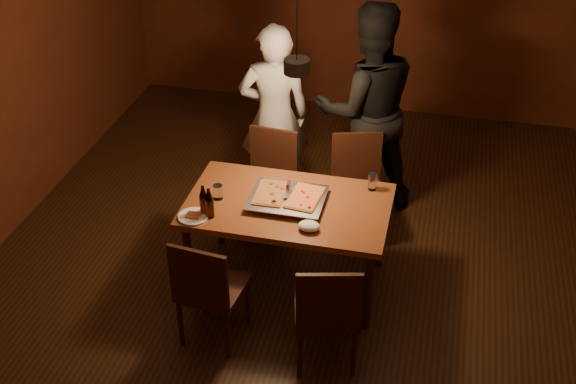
% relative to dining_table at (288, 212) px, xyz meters
% --- Properties ---
extents(room_shell, '(6.00, 6.00, 6.00)m').
position_rel_dining_table_xyz_m(room_shell, '(0.01, 0.21, 0.72)').
color(room_shell, '#351F0E').
rests_on(room_shell, ground).
extents(dining_table, '(1.50, 0.90, 0.75)m').
position_rel_dining_table_xyz_m(dining_table, '(0.00, 0.00, 0.00)').
color(dining_table, brown).
rests_on(dining_table, floor).
extents(chair_far_left, '(0.45, 0.45, 0.49)m').
position_rel_dining_table_xyz_m(chair_far_left, '(-0.33, 0.73, -0.14)').
color(chair_far_left, '#38190F').
rests_on(chair_far_left, floor).
extents(chair_far_right, '(0.52, 0.52, 0.49)m').
position_rel_dining_table_xyz_m(chair_far_right, '(0.40, 0.82, -0.14)').
color(chair_far_right, '#38190F').
rests_on(chair_far_right, floor).
extents(chair_near_left, '(0.46, 0.46, 0.49)m').
position_rel_dining_table_xyz_m(chair_near_left, '(-0.39, -0.76, -0.14)').
color(chair_near_left, '#38190F').
rests_on(chair_near_left, floor).
extents(chair_near_right, '(0.51, 0.51, 0.49)m').
position_rel_dining_table_xyz_m(chair_near_right, '(0.45, -0.80, -0.14)').
color(chair_near_right, '#38190F').
rests_on(chair_near_right, floor).
extents(pizza_tray, '(0.59, 0.50, 0.05)m').
position_rel_dining_table_xyz_m(pizza_tray, '(-0.01, 0.01, 0.10)').
color(pizza_tray, silver).
rests_on(pizza_tray, dining_table).
extents(pizza_meat, '(0.23, 0.35, 0.02)m').
position_rel_dining_table_xyz_m(pizza_meat, '(-0.14, 0.02, 0.13)').
color(pizza_meat, maroon).
rests_on(pizza_meat, pizza_tray).
extents(pizza_cheese, '(0.26, 0.37, 0.02)m').
position_rel_dining_table_xyz_m(pizza_cheese, '(0.12, 0.02, 0.13)').
color(pizza_cheese, gold).
rests_on(pizza_cheese, pizza_tray).
extents(spatula, '(0.12, 0.25, 0.04)m').
position_rel_dining_table_xyz_m(spatula, '(-0.02, 0.03, 0.14)').
color(spatula, silver).
rests_on(spatula, pizza_tray).
extents(beer_bottle_a, '(0.06, 0.06, 0.23)m').
position_rel_dining_table_xyz_m(beer_bottle_a, '(-0.56, -0.26, 0.19)').
color(beer_bottle_a, black).
rests_on(beer_bottle_a, dining_table).
extents(beer_bottle_b, '(0.06, 0.06, 0.24)m').
position_rel_dining_table_xyz_m(beer_bottle_b, '(-0.50, -0.30, 0.19)').
color(beer_bottle_b, black).
rests_on(beer_bottle_b, dining_table).
extents(water_glass_left, '(0.07, 0.07, 0.11)m').
position_rel_dining_table_xyz_m(water_glass_left, '(-0.52, -0.06, 0.13)').
color(water_glass_left, silver).
rests_on(water_glass_left, dining_table).
extents(water_glass_right, '(0.07, 0.07, 0.13)m').
position_rel_dining_table_xyz_m(water_glass_right, '(0.58, 0.33, 0.14)').
color(water_glass_right, silver).
rests_on(water_glass_right, dining_table).
extents(plate_slice, '(0.22, 0.22, 0.03)m').
position_rel_dining_table_xyz_m(plate_slice, '(-0.62, -0.33, 0.08)').
color(plate_slice, white).
rests_on(plate_slice, dining_table).
extents(napkin, '(0.15, 0.12, 0.06)m').
position_rel_dining_table_xyz_m(napkin, '(0.22, -0.29, 0.11)').
color(napkin, white).
rests_on(napkin, dining_table).
extents(diner_white, '(0.70, 0.55, 1.68)m').
position_rel_dining_table_xyz_m(diner_white, '(-0.40, 1.16, 0.16)').
color(diner_white, silver).
rests_on(diner_white, floor).
extents(diner_dark, '(1.11, 1.00, 1.89)m').
position_rel_dining_table_xyz_m(diner_dark, '(0.39, 1.29, 0.27)').
color(diner_dark, black).
rests_on(diner_dark, floor).
extents(pendant_lamp, '(0.18, 0.18, 1.10)m').
position_rel_dining_table_xyz_m(pendant_lamp, '(0.01, 0.21, 1.08)').
color(pendant_lamp, black).
rests_on(pendant_lamp, ceiling).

